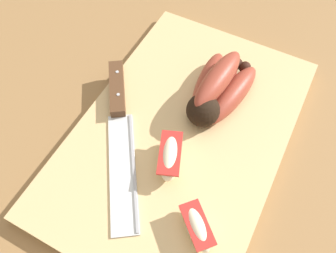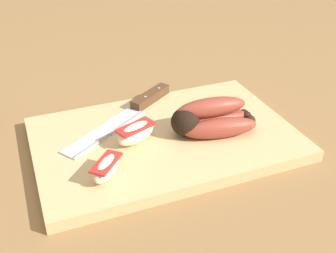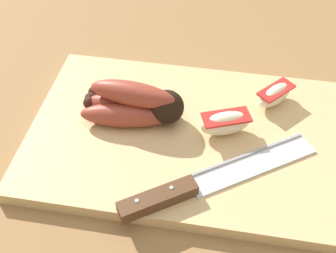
{
  "view_description": "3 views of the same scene",
  "coord_description": "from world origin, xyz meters",
  "px_view_note": "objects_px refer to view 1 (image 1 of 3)",
  "views": [
    {
      "loc": [
        -0.26,
        -0.08,
        0.45
      ],
      "look_at": [
        -0.04,
        0.03,
        0.05
      ],
      "focal_mm": 36.59,
      "sensor_mm": 36.0,
      "label": 1
    },
    {
      "loc": [
        -0.23,
        -0.54,
        0.4
      ],
      "look_at": [
        -0.01,
        0.01,
        0.04
      ],
      "focal_mm": 44.15,
      "sensor_mm": 36.0,
      "label": 2
    },
    {
      "loc": [
        -0.06,
        0.41,
        0.46
      ],
      "look_at": [
        0.01,
        0.02,
        0.03
      ],
      "focal_mm": 44.64,
      "sensor_mm": 36.0,
      "label": 3
    }
  ],
  "objects_px": {
    "apple_wedge_near": "(197,227)",
    "apple_wedge_middle": "(170,156)",
    "banana_bunch": "(218,90)",
    "chefs_knife": "(120,113)"
  },
  "relations": [
    {
      "from": "banana_bunch",
      "to": "chefs_knife",
      "type": "height_order",
      "value": "banana_bunch"
    },
    {
      "from": "apple_wedge_near",
      "to": "banana_bunch",
      "type": "bearing_deg",
      "value": 16.2
    },
    {
      "from": "chefs_knife",
      "to": "apple_wedge_middle",
      "type": "relative_size",
      "value": 3.25
    },
    {
      "from": "banana_bunch",
      "to": "apple_wedge_middle",
      "type": "bearing_deg",
      "value": 173.92
    },
    {
      "from": "banana_bunch",
      "to": "chefs_knife",
      "type": "bearing_deg",
      "value": 129.23
    },
    {
      "from": "banana_bunch",
      "to": "chefs_knife",
      "type": "distance_m",
      "value": 0.15
    },
    {
      "from": "banana_bunch",
      "to": "chefs_knife",
      "type": "relative_size",
      "value": 0.6
    },
    {
      "from": "banana_bunch",
      "to": "apple_wedge_near",
      "type": "bearing_deg",
      "value": -163.8
    },
    {
      "from": "apple_wedge_near",
      "to": "chefs_knife",
      "type": "bearing_deg",
      "value": 59.31
    },
    {
      "from": "apple_wedge_near",
      "to": "apple_wedge_middle",
      "type": "height_order",
      "value": "apple_wedge_middle"
    }
  ]
}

